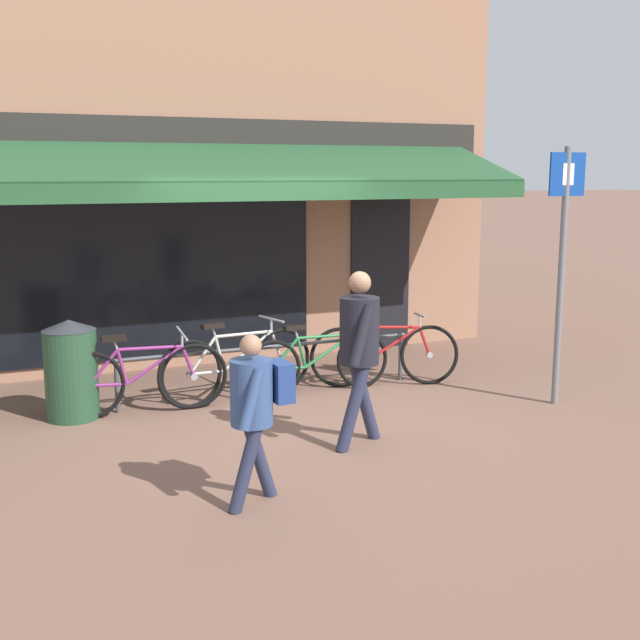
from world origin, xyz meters
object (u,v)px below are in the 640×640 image
at_px(bicycle_purple, 142,378).
at_px(pedestrian_adult, 359,341).
at_px(parking_sign, 563,251).
at_px(pedestrian_child, 255,400).
at_px(bicycle_silver, 237,365).
at_px(bicycle_red, 384,354).
at_px(bicycle_green, 318,362).
at_px(litter_bin, 71,369).

bearing_deg(bicycle_purple, pedestrian_adult, -43.55).
bearing_deg(pedestrian_adult, parking_sign, -174.04).
relative_size(pedestrian_adult, parking_sign, 0.59).
bearing_deg(pedestrian_child, bicycle_silver, -107.64).
distance_m(bicycle_red, pedestrian_child, 3.62).
xyz_separation_m(bicycle_green, parking_sign, (2.16, -1.41, 1.29)).
bearing_deg(parking_sign, bicycle_purple, 161.86).
height_order(bicycle_purple, parking_sign, parking_sign).
relative_size(bicycle_red, litter_bin, 1.69).
distance_m(bicycle_purple, litter_bin, 0.70).
height_order(bicycle_red, pedestrian_child, pedestrian_child).
bearing_deg(bicycle_green, litter_bin, 176.31).
xyz_separation_m(bicycle_purple, litter_bin, (-0.67, 0.16, 0.13)).
bearing_deg(pedestrian_adult, bicycle_silver, -74.38).
xyz_separation_m(bicycle_purple, pedestrian_child, (0.34, -2.57, 0.42)).
xyz_separation_m(bicycle_silver, pedestrian_adult, (0.57, -1.82, 0.57)).
distance_m(bicycle_green, pedestrian_adult, 1.89).
relative_size(bicycle_purple, bicycle_green, 1.01).
xyz_separation_m(bicycle_purple, bicycle_red, (2.81, 0.04, -0.01)).
relative_size(bicycle_silver, bicycle_red, 1.07).
xyz_separation_m(bicycle_green, litter_bin, (-2.65, 0.11, 0.15)).
distance_m(litter_bin, parking_sign, 5.17).
height_order(bicycle_silver, pedestrian_child, pedestrian_child).
bearing_deg(bicycle_silver, pedestrian_adult, -82.99).
bearing_deg(bicycle_green, parking_sign, -34.66).
bearing_deg(parking_sign, bicycle_green, 146.74).
distance_m(pedestrian_adult, litter_bin, 2.99).
xyz_separation_m(bicycle_silver, bicycle_green, (0.93, -0.07, -0.04)).
distance_m(bicycle_green, bicycle_red, 0.83).
relative_size(bicycle_purple, bicycle_red, 1.04).
distance_m(bicycle_silver, parking_sign, 3.64).
distance_m(bicycle_green, parking_sign, 2.88).
distance_m(bicycle_purple, parking_sign, 4.53).
bearing_deg(bicycle_purple, bicycle_silver, 9.54).
bearing_deg(bicycle_silver, bicycle_green, -14.46).
xyz_separation_m(bicycle_green, pedestrian_child, (-1.64, -2.63, 0.45)).
relative_size(bicycle_green, litter_bin, 1.73).
height_order(pedestrian_child, litter_bin, pedestrian_child).
xyz_separation_m(bicycle_silver, litter_bin, (-1.72, 0.04, 0.11)).
xyz_separation_m(pedestrian_child, parking_sign, (3.80, 1.22, 0.84)).
bearing_deg(bicycle_silver, litter_bin, 168.31).
relative_size(bicycle_purple, bicycle_silver, 0.96).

